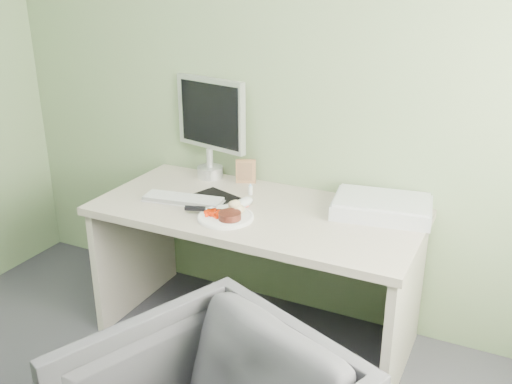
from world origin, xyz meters
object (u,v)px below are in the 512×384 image
at_px(desk, 256,242).
at_px(scanner, 382,207).
at_px(plate, 226,217).
at_px(monitor, 210,122).

distance_m(desk, scanner, 0.64).
bearing_deg(scanner, plate, -159.07).
bearing_deg(scanner, monitor, 164.69).
bearing_deg(monitor, scanner, 6.54).
relative_size(desk, plate, 6.04).
height_order(desk, monitor, monitor).
height_order(scanner, monitor, monitor).
bearing_deg(scanner, desk, -169.38).
relative_size(scanner, monitor, 0.82).
height_order(desk, scanner, scanner).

